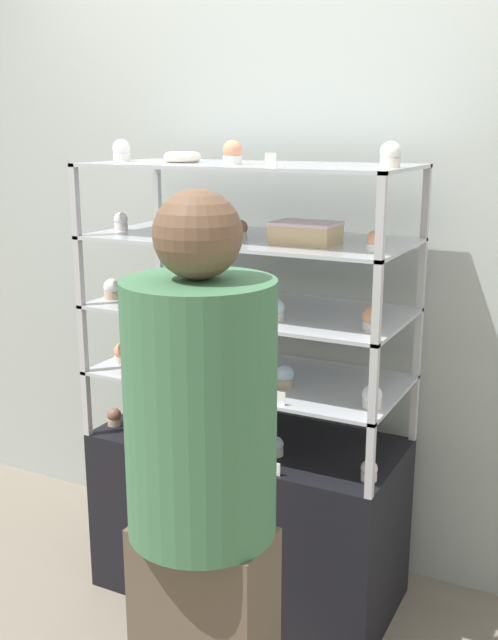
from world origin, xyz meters
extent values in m
plane|color=gray|center=(0.00, 0.00, 0.00)|extent=(20.00, 20.00, 0.00)
cube|color=#A8B2AD|center=(0.00, 0.41, 1.30)|extent=(8.00, 0.05, 2.60)
cube|color=black|center=(0.00, 0.00, 0.31)|extent=(1.10, 0.52, 0.63)
cube|color=#B7B7BC|center=(-0.54, 0.25, 0.75)|extent=(0.02, 0.02, 0.25)
cube|color=#B7B7BC|center=(0.54, 0.25, 0.75)|extent=(0.02, 0.02, 0.25)
cube|color=#B7B7BC|center=(-0.54, -0.25, 0.75)|extent=(0.02, 0.02, 0.25)
cube|color=#B7B7BC|center=(0.54, -0.25, 0.75)|extent=(0.02, 0.02, 0.25)
cube|color=#B7BCC6|center=(0.00, 0.00, 0.87)|extent=(1.10, 0.52, 0.01)
cube|color=#B7B7BC|center=(-0.54, 0.25, 0.99)|extent=(0.02, 0.02, 0.25)
cube|color=#B7B7BC|center=(0.54, 0.25, 0.99)|extent=(0.02, 0.02, 0.25)
cube|color=#B7B7BC|center=(-0.54, -0.25, 0.99)|extent=(0.02, 0.02, 0.25)
cube|color=#B7B7BC|center=(0.54, -0.25, 0.99)|extent=(0.02, 0.02, 0.25)
cube|color=#B7BCC6|center=(0.00, 0.00, 1.11)|extent=(1.10, 0.52, 0.01)
cube|color=#B7B7BC|center=(-0.54, 0.25, 1.24)|extent=(0.02, 0.02, 0.25)
cube|color=#B7B7BC|center=(0.54, 0.25, 1.24)|extent=(0.02, 0.02, 0.25)
cube|color=#B7B7BC|center=(-0.54, -0.25, 1.24)|extent=(0.02, 0.02, 0.25)
cube|color=#B7B7BC|center=(0.54, -0.25, 1.24)|extent=(0.02, 0.02, 0.25)
cube|color=#B7BCC6|center=(0.00, 0.00, 1.36)|extent=(1.10, 0.52, 0.01)
cube|color=#B7B7BC|center=(-0.54, 0.25, 1.48)|extent=(0.02, 0.02, 0.25)
cube|color=#B7B7BC|center=(0.54, 0.25, 1.48)|extent=(0.02, 0.02, 0.25)
cube|color=#B7B7BC|center=(-0.54, -0.25, 1.48)|extent=(0.02, 0.02, 0.25)
cube|color=#B7B7BC|center=(0.54, -0.25, 1.48)|extent=(0.02, 0.02, 0.25)
cube|color=#B7BCC6|center=(0.00, 0.00, 1.60)|extent=(1.10, 0.52, 0.01)
cylinder|color=beige|center=(-0.04, 0.03, 1.16)|extent=(0.15, 0.15, 0.09)
cylinder|color=silver|center=(-0.04, 0.03, 1.22)|extent=(0.16, 0.16, 0.02)
cube|color=#DBBC84|center=(0.23, -0.06, 1.39)|extent=(0.20, 0.15, 0.06)
cube|color=silver|center=(0.23, -0.06, 1.43)|extent=(0.21, 0.15, 0.01)
cylinder|color=#CCB28C|center=(-0.51, -0.13, 0.64)|extent=(0.05, 0.05, 0.03)
sphere|color=#8C5B42|center=(-0.51, -0.13, 0.67)|extent=(0.05, 0.05, 0.05)
cylinder|color=beige|center=(-0.17, -0.09, 0.64)|extent=(0.05, 0.05, 0.03)
sphere|color=#E5996B|center=(-0.17, -0.09, 0.67)|extent=(0.05, 0.05, 0.05)
cylinder|color=beige|center=(0.16, -0.10, 0.64)|extent=(0.05, 0.05, 0.03)
sphere|color=silver|center=(0.16, -0.10, 0.67)|extent=(0.05, 0.05, 0.05)
cylinder|color=white|center=(0.50, -0.14, 0.64)|extent=(0.05, 0.05, 0.03)
sphere|color=silver|center=(0.50, -0.14, 0.67)|extent=(0.05, 0.05, 0.05)
cube|color=white|center=(0.22, -0.24, 0.65)|extent=(0.04, 0.00, 0.04)
cylinder|color=beige|center=(-0.48, -0.10, 0.88)|extent=(0.06, 0.06, 0.03)
sphere|color=#E5996B|center=(-0.48, -0.10, 0.91)|extent=(0.06, 0.06, 0.06)
cylinder|color=#CCB28C|center=(-0.18, -0.10, 0.88)|extent=(0.06, 0.06, 0.03)
sphere|color=silver|center=(-0.18, -0.10, 0.91)|extent=(0.06, 0.06, 0.06)
cylinder|color=#CCB28C|center=(0.17, -0.07, 0.88)|extent=(0.06, 0.06, 0.03)
sphere|color=silver|center=(0.17, -0.07, 0.91)|extent=(0.06, 0.06, 0.06)
cylinder|color=white|center=(0.50, -0.13, 0.88)|extent=(0.06, 0.06, 0.03)
sphere|color=white|center=(0.50, -0.13, 0.91)|extent=(0.06, 0.06, 0.06)
cube|color=white|center=(0.23, -0.24, 0.89)|extent=(0.04, 0.00, 0.04)
cylinder|color=#CCB28C|center=(-0.50, -0.12, 1.13)|extent=(0.06, 0.06, 0.03)
sphere|color=white|center=(-0.50, -0.12, 1.16)|extent=(0.06, 0.06, 0.06)
cylinder|color=beige|center=(-0.17, -0.12, 1.13)|extent=(0.06, 0.06, 0.03)
sphere|color=white|center=(-0.17, -0.12, 1.16)|extent=(0.06, 0.06, 0.06)
cylinder|color=beige|center=(0.17, -0.14, 1.13)|extent=(0.06, 0.06, 0.03)
sphere|color=silver|center=(0.17, -0.14, 1.16)|extent=(0.06, 0.06, 0.06)
cylinder|color=white|center=(0.48, -0.11, 1.13)|extent=(0.06, 0.06, 0.03)
sphere|color=#E5996B|center=(0.48, -0.11, 1.16)|extent=(0.06, 0.06, 0.06)
cube|color=white|center=(0.12, -0.24, 1.14)|extent=(0.04, 0.00, 0.04)
cylinder|color=white|center=(-0.49, -0.07, 1.38)|extent=(0.05, 0.05, 0.03)
sphere|color=white|center=(-0.49, -0.07, 1.40)|extent=(0.05, 0.05, 0.05)
cylinder|color=beige|center=(0.01, -0.07, 1.38)|extent=(0.05, 0.05, 0.03)
sphere|color=#8C5B42|center=(0.01, -0.07, 1.40)|extent=(0.05, 0.05, 0.05)
cylinder|color=white|center=(0.49, -0.13, 1.38)|extent=(0.05, 0.05, 0.03)
sphere|color=#E5996B|center=(0.49, -0.13, 1.40)|extent=(0.05, 0.05, 0.05)
cube|color=white|center=(-0.04, -0.24, 1.38)|extent=(0.04, 0.00, 0.04)
cylinder|color=white|center=(-0.48, -0.05, 1.62)|extent=(0.06, 0.06, 0.03)
sphere|color=white|center=(-0.48, -0.05, 1.65)|extent=(0.06, 0.06, 0.06)
cylinder|color=white|center=(-0.01, -0.10, 1.62)|extent=(0.06, 0.06, 0.03)
sphere|color=#E5996B|center=(-0.01, -0.10, 1.65)|extent=(0.06, 0.06, 0.06)
cylinder|color=beige|center=(0.50, -0.06, 1.62)|extent=(0.06, 0.06, 0.03)
sphere|color=white|center=(0.50, -0.06, 1.65)|extent=(0.06, 0.06, 0.06)
cube|color=white|center=(0.19, -0.24, 1.63)|extent=(0.04, 0.00, 0.04)
torus|color=#EFE5CC|center=(-0.26, -0.01, 1.62)|extent=(0.13, 0.13, 0.03)
cylinder|color=#3F724C|center=(0.28, -0.81, 1.06)|extent=(0.37, 0.37, 0.64)
sphere|color=brown|center=(0.28, -0.81, 1.48)|extent=(0.21, 0.21, 0.21)
camera|label=1|loc=(1.16, -2.27, 1.72)|focal=42.00mm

